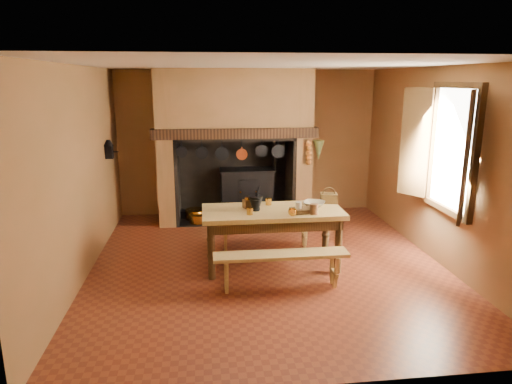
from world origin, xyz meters
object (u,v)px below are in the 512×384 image
Objects in this scene: mixing_bowl at (314,204)px; wicker_basket at (329,198)px; iron_range at (247,192)px; coffee_grinder at (248,203)px; bench_front at (281,262)px; work_table at (272,219)px.

wicker_basket is at bearing 35.25° from mixing_bowl.
iron_range is at bearing 106.23° from mixing_bowl.
coffee_grinder is at bearing -163.09° from wicker_basket.
coffee_grinder reaches higher than bench_front.
mixing_bowl reaches higher than bench_front.
coffee_grinder reaches higher than work_table.
work_table is 6.42× the size of mixing_bowl.
work_table is at bearing -87.71° from iron_range.
mixing_bowl is (0.61, 0.81, 0.52)m from bench_front.
bench_front is at bearing -127.23° from mixing_bowl.
work_table is at bearing 90.00° from bench_front.
coffee_grinder is 1.22m from wicker_basket.
mixing_bowl is (0.61, 0.08, 0.17)m from work_table.
mixing_bowl is 1.13× the size of wicker_basket.
iron_range reaches higher than work_table.
mixing_bowl is at bearing 7.41° from work_table.
mixing_bowl is at bearing -22.09° from coffee_grinder.
coffee_grinder is (-0.33, 0.85, 0.56)m from bench_front.
coffee_grinder is 0.61× the size of mixing_bowl.
iron_range reaches higher than coffee_grinder.
work_table is at bearing -39.71° from coffee_grinder.
mixing_bowl is (0.72, -2.46, 0.40)m from iron_range.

